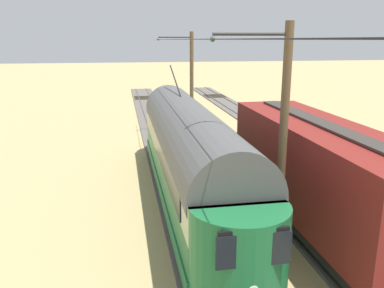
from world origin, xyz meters
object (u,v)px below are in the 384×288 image
(catenary_pole_foreground, at_px, (191,82))
(catenary_pole_mid_near, at_px, (281,135))
(vintage_streetcar, at_px, (189,151))
(coach_adjacent, at_px, (318,171))

(catenary_pole_foreground, relative_size, catenary_pole_mid_near, 1.00)
(vintage_streetcar, distance_m, coach_adjacent, 5.36)
(vintage_streetcar, relative_size, catenary_pole_mid_near, 2.34)
(catenary_pole_foreground, bearing_deg, catenary_pole_mid_near, 90.00)
(vintage_streetcar, relative_size, coach_adjacent, 1.54)
(coach_adjacent, relative_size, catenary_pole_mid_near, 1.52)
(coach_adjacent, bearing_deg, catenary_pole_foreground, -82.94)
(coach_adjacent, relative_size, catenary_pole_foreground, 1.52)
(coach_adjacent, height_order, catenary_pole_foreground, catenary_pole_foreground)
(vintage_streetcar, distance_m, catenary_pole_mid_near, 5.13)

